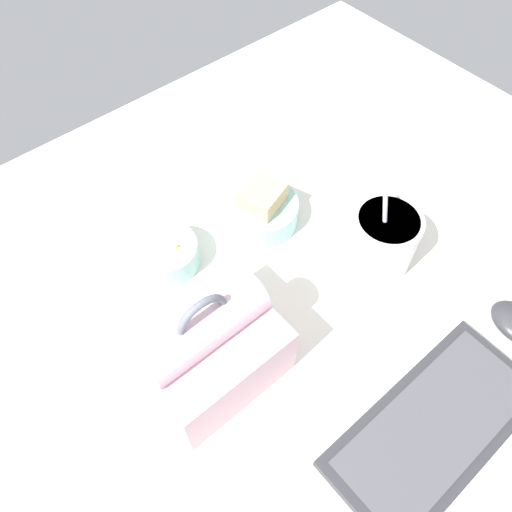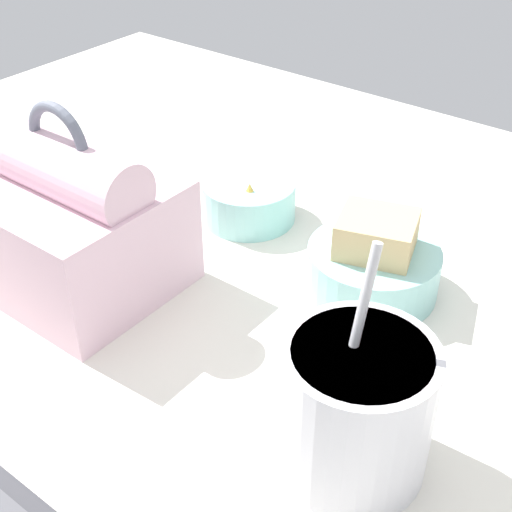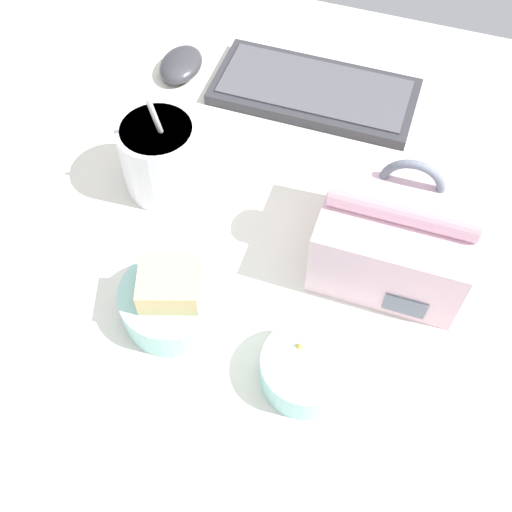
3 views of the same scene
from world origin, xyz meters
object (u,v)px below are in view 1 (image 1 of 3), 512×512
Objects in this scene: lunch_bag at (208,347)px; soup_cup at (382,240)px; keyboard at (434,427)px; bento_bowl_sandwich at (262,210)px; bento_bowl_snacks at (167,254)px.

lunch_bag reaches higher than soup_cup.
lunch_bag reaches higher than keyboard.
soup_cup is 21.11cm from bento_bowl_sandwich.
bento_bowl_sandwich is at bearing 169.54° from bento_bowl_snacks.
soup_cup is (-15.22, -23.95, 4.60)cm from keyboard.
bento_bowl_sandwich is 1.21× the size of bento_bowl_snacks.
bento_bowl_sandwich reaches higher than bento_bowl_snacks.
soup_cup is 34.92cm from bento_bowl_snacks.
bento_bowl_sandwich is (-5.98, -42.76, 2.08)cm from keyboard.
bento_bowl_snacks reaches higher than keyboard.
bento_bowl_snacks is at bearing -39.39° from soup_cup.
soup_cup reaches higher than bento_bowl_sandwich.
lunch_bag is 1.04× the size of soup_cup.
soup_cup is at bearing 140.61° from bento_bowl_snacks.
bento_bowl_snacks is at bearing -10.46° from bento_bowl_sandwich.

